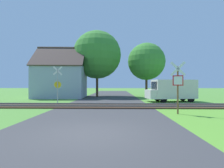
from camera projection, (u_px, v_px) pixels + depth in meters
ground_plane at (92, 134)px, 6.20m from camera, size 160.00×160.00×0.00m
road_asphalt at (98, 122)px, 8.20m from camera, size 7.24×80.00×0.01m
rail_track at (105, 106)px, 13.77m from camera, size 60.00×2.60×0.22m
stop_sign_near at (178, 84)px, 10.34m from camera, size 0.87×0.20×3.13m
crossing_sign_far at (58, 83)px, 16.36m from camera, size 0.86×0.24×3.49m
house at (62, 81)px, 24.07m from camera, size 6.97×7.19×6.96m
tree_center at (97, 55)px, 25.66m from camera, size 7.02×7.02×9.64m
tree_right at (146, 62)px, 25.78m from camera, size 5.47×5.47×7.89m
mail_truck at (172, 90)px, 17.88m from camera, size 5.13×2.59×2.24m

